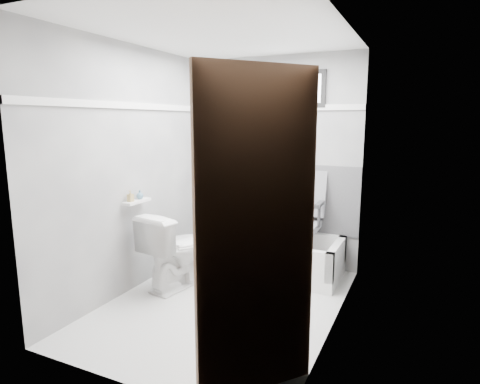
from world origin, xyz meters
The scene contains 19 objects.
floor centered at (0.00, 0.00, 0.00)m, with size 2.60×2.60×0.00m, color silver.
ceiling centered at (0.00, 0.00, 2.40)m, with size 2.60×2.60×0.00m, color silver.
wall_back centered at (0.00, 1.30, 1.20)m, with size 2.00×0.02×2.40m, color slate.
wall_front centered at (0.00, -1.30, 1.20)m, with size 2.00×0.02×2.40m, color slate.
wall_left centered at (-1.00, 0.00, 1.20)m, with size 0.02×2.60×2.40m, color slate.
wall_right centered at (1.00, 0.00, 1.20)m, with size 0.02×2.60×2.40m, color slate.
bathtub centered at (0.12, 0.93, 0.21)m, with size 1.50×0.70×0.42m, color white, non-canonical shape.
office_chair centered at (0.37, 0.98, 0.63)m, with size 0.59×0.59×1.02m, color slate, non-canonical shape.
toilet centered at (-0.62, 0.17, 0.39)m, with size 0.44×0.79×0.77m, color white.
door centered at (0.98, -1.28, 1.00)m, with size 0.78×0.78×2.00m, color brown, non-canonical shape.
window centered at (0.25, 1.29, 2.02)m, with size 0.66×0.04×0.40m, color black, non-canonical shape.
backerboard centered at (0.25, 1.29, 0.80)m, with size 1.50×0.02×0.78m, color #4C4C4F.
trim_back centered at (0.00, 1.29, 1.82)m, with size 2.00×0.02×0.06m, color white.
trim_left centered at (-0.99, 0.00, 1.82)m, with size 0.02×2.60×0.06m, color white.
pole centered at (-0.11, 1.06, 1.05)m, with size 0.02×0.02×1.95m, color white.
shelf centered at (-0.93, -0.04, 0.90)m, with size 0.10×0.32×0.03m, color white.
soap_bottle_a centered at (-0.94, -0.12, 0.97)m, with size 0.05×0.05×0.11m, color #A68E53.
soap_bottle_b centered at (-0.94, 0.02, 0.96)m, with size 0.07×0.07×0.09m, color slate.
faucet centered at (-0.20, 1.27, 0.55)m, with size 0.26×0.10×0.16m, color silver, non-canonical shape.
Camera 1 is at (1.60, -3.10, 1.68)m, focal length 30.00 mm.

